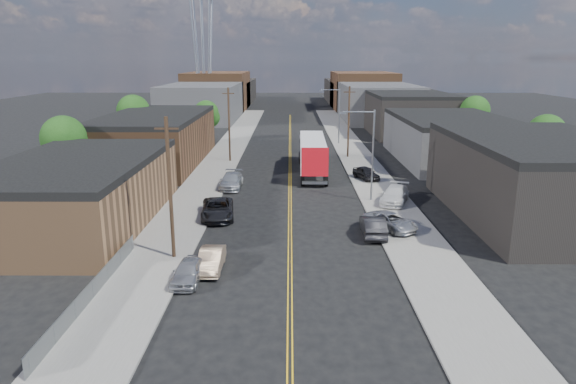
{
  "coord_description": "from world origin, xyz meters",
  "views": [
    {
      "loc": [
        -0.0,
        -23.87,
        13.71
      ],
      "look_at": [
        -0.18,
        19.05,
        2.5
      ],
      "focal_mm": 32.0,
      "sensor_mm": 36.0,
      "label": 1
    }
  ],
  "objects_px": {
    "car_left_b": "(211,260)",
    "car_left_d": "(231,181)",
    "car_right_oncoming": "(373,226)",
    "semi_truck": "(312,152)",
    "car_right_lot_c": "(366,173)",
    "car_left_c": "(218,209)",
    "car_right_lot_a": "(390,221)",
    "car_right_lot_b": "(395,195)",
    "car_left_a": "(188,271)"
  },
  "relations": [
    {
      "from": "car_right_lot_a",
      "to": "car_right_lot_c",
      "type": "distance_m",
      "value": 18.01
    },
    {
      "from": "car_left_b",
      "to": "car_left_c",
      "type": "xyz_separation_m",
      "value": [
        -1.14,
        11.49,
        0.12
      ]
    },
    {
      "from": "car_right_oncoming",
      "to": "car_right_lot_b",
      "type": "xyz_separation_m",
      "value": [
        3.55,
        9.13,
        0.14
      ]
    },
    {
      "from": "semi_truck",
      "to": "car_right_lot_c",
      "type": "height_order",
      "value": "semi_truck"
    },
    {
      "from": "car_left_c",
      "to": "car_right_oncoming",
      "type": "bearing_deg",
      "value": -26.12
    },
    {
      "from": "car_left_d",
      "to": "car_right_lot_c",
      "type": "height_order",
      "value": "car_left_d"
    },
    {
      "from": "car_left_b",
      "to": "car_left_d",
      "type": "height_order",
      "value": "car_left_d"
    },
    {
      "from": "car_left_c",
      "to": "car_right_lot_b",
      "type": "xyz_separation_m",
      "value": [
        16.55,
        4.51,
        0.12
      ]
    },
    {
      "from": "car_left_b",
      "to": "car_right_lot_b",
      "type": "xyz_separation_m",
      "value": [
        15.41,
        16.0,
        0.24
      ]
    },
    {
      "from": "semi_truck",
      "to": "car_right_lot_c",
      "type": "bearing_deg",
      "value": -36.54
    },
    {
      "from": "car_left_b",
      "to": "car_right_lot_b",
      "type": "bearing_deg",
      "value": 46.33
    },
    {
      "from": "semi_truck",
      "to": "car_right_lot_c",
      "type": "relative_size",
      "value": 4.02
    },
    {
      "from": "semi_truck",
      "to": "car_right_lot_a",
      "type": "height_order",
      "value": "semi_truck"
    },
    {
      "from": "car_right_oncoming",
      "to": "car_right_lot_b",
      "type": "relative_size",
      "value": 0.9
    },
    {
      "from": "car_left_b",
      "to": "car_right_oncoming",
      "type": "xyz_separation_m",
      "value": [
        11.86,
        6.87,
        0.1
      ]
    },
    {
      "from": "car_left_c",
      "to": "car_right_lot_a",
      "type": "relative_size",
      "value": 1.21
    },
    {
      "from": "car_right_oncoming",
      "to": "car_right_lot_a",
      "type": "xyz_separation_m",
      "value": [
        1.6,
        1.13,
        0.02
      ]
    },
    {
      "from": "car_right_lot_c",
      "to": "car_right_oncoming",
      "type": "bearing_deg",
      "value": -117.8
    },
    {
      "from": "semi_truck",
      "to": "car_left_d",
      "type": "height_order",
      "value": "semi_truck"
    },
    {
      "from": "car_left_b",
      "to": "car_right_oncoming",
      "type": "height_order",
      "value": "car_right_oncoming"
    },
    {
      "from": "car_left_b",
      "to": "car_right_lot_a",
      "type": "height_order",
      "value": "car_right_lot_a"
    },
    {
      "from": "car_left_a",
      "to": "car_right_lot_a",
      "type": "height_order",
      "value": "car_right_lot_a"
    },
    {
      "from": "car_left_c",
      "to": "car_right_lot_b",
      "type": "relative_size",
      "value": 1.09
    },
    {
      "from": "car_right_oncoming",
      "to": "car_right_lot_a",
      "type": "bearing_deg",
      "value": -143.43
    },
    {
      "from": "car_right_lot_a",
      "to": "car_right_lot_b",
      "type": "bearing_deg",
      "value": 42.74
    },
    {
      "from": "semi_truck",
      "to": "car_right_lot_a",
      "type": "relative_size",
      "value": 3.47
    },
    {
      "from": "car_left_d",
      "to": "semi_truck",
      "type": "bearing_deg",
      "value": 43.68
    },
    {
      "from": "car_left_c",
      "to": "car_right_lot_b",
      "type": "height_order",
      "value": "car_right_lot_b"
    },
    {
      "from": "semi_truck",
      "to": "car_right_lot_b",
      "type": "relative_size",
      "value": 3.1
    },
    {
      "from": "car_left_d",
      "to": "car_right_lot_b",
      "type": "xyz_separation_m",
      "value": [
        16.55,
        -6.33,
        0.14
      ]
    },
    {
      "from": "car_left_d",
      "to": "car_right_oncoming",
      "type": "distance_m",
      "value": 20.2
    },
    {
      "from": "semi_truck",
      "to": "car_right_lot_b",
      "type": "bearing_deg",
      "value": -62.09
    },
    {
      "from": "car_left_a",
      "to": "car_left_c",
      "type": "height_order",
      "value": "car_left_c"
    },
    {
      "from": "car_left_c",
      "to": "car_left_d",
      "type": "bearing_deg",
      "value": 83.43
    },
    {
      "from": "car_left_b",
      "to": "car_right_lot_a",
      "type": "bearing_deg",
      "value": 30.97
    },
    {
      "from": "car_left_d",
      "to": "car_right_lot_a",
      "type": "relative_size",
      "value": 1.13
    },
    {
      "from": "car_left_c",
      "to": "car_right_oncoming",
      "type": "xyz_separation_m",
      "value": [
        13.0,
        -4.62,
        -0.02
      ]
    },
    {
      "from": "car_left_b",
      "to": "car_left_d",
      "type": "xyz_separation_m",
      "value": [
        -1.14,
        22.33,
        0.1
      ]
    },
    {
      "from": "car_left_a",
      "to": "car_left_d",
      "type": "height_order",
      "value": "car_left_d"
    },
    {
      "from": "car_left_d",
      "to": "car_right_oncoming",
      "type": "relative_size",
      "value": 1.13
    },
    {
      "from": "car_left_a",
      "to": "car_right_oncoming",
      "type": "relative_size",
      "value": 0.86
    },
    {
      "from": "semi_truck",
      "to": "car_left_c",
      "type": "distance_m",
      "value": 21.31
    },
    {
      "from": "car_left_c",
      "to": "car_right_oncoming",
      "type": "relative_size",
      "value": 1.21
    },
    {
      "from": "semi_truck",
      "to": "car_right_lot_a",
      "type": "bearing_deg",
      "value": -75.35
    },
    {
      "from": "car_left_c",
      "to": "car_right_lot_a",
      "type": "xyz_separation_m",
      "value": [
        14.6,
        -3.49,
        0.0
      ]
    },
    {
      "from": "semi_truck",
      "to": "car_right_lot_b",
      "type": "xyz_separation_m",
      "value": [
        7.46,
        -14.69,
        -1.59
      ]
    },
    {
      "from": "car_left_c",
      "to": "car_right_oncoming",
      "type": "distance_m",
      "value": 13.8
    },
    {
      "from": "car_right_lot_c",
      "to": "car_right_lot_a",
      "type": "bearing_deg",
      "value": -113.15
    },
    {
      "from": "car_right_oncoming",
      "to": "car_right_lot_c",
      "type": "xyz_separation_m",
      "value": [
        2.19,
        19.13,
        0.06
      ]
    },
    {
      "from": "car_left_d",
      "to": "car_right_lot_c",
      "type": "bearing_deg",
      "value": 14.63
    }
  ]
}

